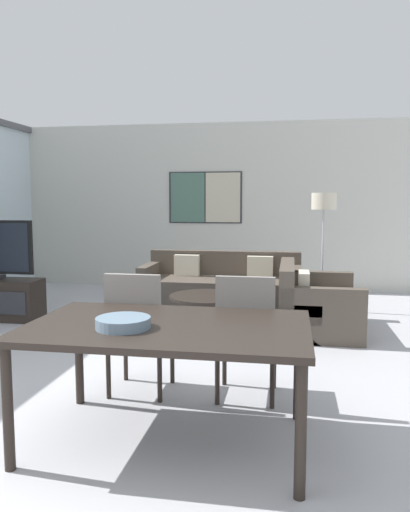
% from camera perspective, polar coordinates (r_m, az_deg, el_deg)
% --- Properties ---
extents(wall_back, '(7.20, 0.09, 2.80)m').
position_cam_1_polar(wall_back, '(8.60, -0.67, 5.72)').
color(wall_back, silver).
rests_on(wall_back, ground_plane).
extents(area_rug, '(2.23, 2.11, 0.01)m').
position_cam_1_polar(area_rug, '(5.90, 0.27, -8.31)').
color(area_rug, '#333D4C').
rests_on(area_rug, ground_plane).
extents(sofa_main, '(2.19, 0.89, 0.77)m').
position_cam_1_polar(sofa_main, '(7.05, 1.95, -3.72)').
color(sofa_main, '#51473D').
rests_on(sofa_main, ground_plane).
extents(sofa_side, '(0.89, 1.36, 0.77)m').
position_cam_1_polar(sofa_side, '(5.95, 12.13, -5.73)').
color(sofa_side, '#51473D').
rests_on(sofa_side, ground_plane).
extents(coffee_table, '(0.89, 0.89, 0.40)m').
position_cam_1_polar(coffee_table, '(5.83, 0.27, -5.48)').
color(coffee_table, black).
rests_on(coffee_table, ground_plane).
extents(dining_table, '(1.71, 1.06, 0.75)m').
position_cam_1_polar(dining_table, '(3.08, -4.25, -8.95)').
color(dining_table, black).
rests_on(dining_table, ground_plane).
extents(dining_chair_left, '(0.46, 0.46, 0.96)m').
position_cam_1_polar(dining_chair_left, '(3.88, -7.69, -8.09)').
color(dining_chair_left, gray).
rests_on(dining_chair_left, ground_plane).
extents(dining_chair_centre, '(0.46, 0.46, 0.96)m').
position_cam_1_polar(dining_chair_centre, '(3.75, 4.75, -8.56)').
color(dining_chair_centre, gray).
rests_on(dining_chair_centre, ground_plane).
extents(fruit_bowl, '(0.32, 0.32, 0.07)m').
position_cam_1_polar(fruit_bowl, '(2.99, -9.33, -7.45)').
color(fruit_bowl, slate).
rests_on(fruit_bowl, dining_table).
extents(floor_lamp, '(0.33, 0.33, 1.60)m').
position_cam_1_polar(floor_lamp, '(6.90, 13.42, 4.97)').
color(floor_lamp, '#2D2D33').
rests_on(floor_lamp, ground_plane).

